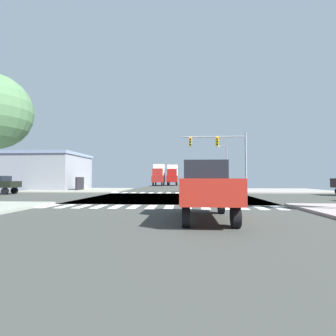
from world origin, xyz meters
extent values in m
cube|color=#383B36|center=(0.00, 0.00, -0.03)|extent=(14.00, 90.00, 0.05)
cube|color=#383B36|center=(0.00, 0.00, -0.03)|extent=(90.00, 12.00, 0.05)
cube|color=gray|center=(13.00, 12.00, 0.07)|extent=(12.00, 12.00, 0.14)
cube|color=gray|center=(-13.00, 12.00, 0.07)|extent=(12.00, 12.00, 0.14)
cube|color=white|center=(-6.75, -7.30, 0.00)|extent=(0.50, 2.00, 0.01)
cube|color=white|center=(-5.75, -7.30, 0.00)|extent=(0.50, 2.00, 0.01)
cube|color=white|center=(-4.75, -7.30, 0.00)|extent=(0.50, 2.00, 0.01)
cube|color=white|center=(-3.75, -7.30, 0.00)|extent=(0.50, 2.00, 0.01)
cube|color=white|center=(-2.75, -7.30, 0.00)|extent=(0.50, 2.00, 0.01)
cube|color=white|center=(-1.75, -7.30, 0.00)|extent=(0.50, 2.00, 0.01)
cube|color=white|center=(-0.75, -7.30, 0.00)|extent=(0.50, 2.00, 0.01)
cube|color=white|center=(0.25, -7.30, 0.00)|extent=(0.50, 2.00, 0.01)
cube|color=white|center=(1.25, -7.30, 0.00)|extent=(0.50, 2.00, 0.01)
cube|color=white|center=(2.25, -7.30, 0.00)|extent=(0.50, 2.00, 0.01)
cube|color=white|center=(3.25, -7.30, 0.00)|extent=(0.50, 2.00, 0.01)
cube|color=white|center=(4.25, -7.30, 0.00)|extent=(0.50, 2.00, 0.01)
cube|color=white|center=(5.25, -7.30, 0.00)|extent=(0.50, 2.00, 0.01)
cube|color=white|center=(6.25, -7.30, 0.00)|extent=(0.50, 2.00, 0.01)
cube|color=white|center=(-6.75, 7.30, 0.00)|extent=(0.50, 2.00, 0.01)
cube|color=white|center=(-5.75, 7.30, 0.00)|extent=(0.50, 2.00, 0.01)
cube|color=white|center=(-4.75, 7.30, 0.00)|extent=(0.50, 2.00, 0.01)
cube|color=white|center=(-3.75, 7.30, 0.00)|extent=(0.50, 2.00, 0.01)
cube|color=white|center=(-2.75, 7.30, 0.00)|extent=(0.50, 2.00, 0.01)
cube|color=white|center=(-1.75, 7.30, 0.00)|extent=(0.50, 2.00, 0.01)
cube|color=white|center=(-0.75, 7.30, 0.00)|extent=(0.50, 2.00, 0.01)
cube|color=white|center=(0.25, 7.30, 0.00)|extent=(0.50, 2.00, 0.01)
cube|color=white|center=(1.25, 7.30, 0.00)|extent=(0.50, 2.00, 0.01)
cube|color=white|center=(2.25, 7.30, 0.00)|extent=(0.50, 2.00, 0.01)
cube|color=white|center=(3.25, 7.30, 0.00)|extent=(0.50, 2.00, 0.01)
cube|color=white|center=(4.25, 7.30, 0.00)|extent=(0.50, 2.00, 0.01)
cube|color=white|center=(5.25, 7.30, 0.00)|extent=(0.50, 2.00, 0.01)
cube|color=white|center=(6.25, 7.30, 0.00)|extent=(0.50, 2.00, 0.01)
cylinder|color=gray|center=(7.83, 7.36, 3.35)|extent=(0.20, 0.20, 6.70)
cylinder|color=gray|center=(4.36, 7.36, 6.30)|extent=(6.95, 0.14, 0.14)
cube|color=yellow|center=(4.71, 7.36, 5.75)|extent=(0.32, 0.40, 1.00)
sphere|color=red|center=(4.71, 7.11, 6.06)|extent=(0.22, 0.22, 0.22)
sphere|color=black|center=(4.71, 7.11, 5.75)|extent=(0.22, 0.22, 0.22)
sphere|color=black|center=(4.71, 7.11, 5.44)|extent=(0.22, 0.22, 0.22)
cube|color=yellow|center=(1.72, 7.36, 5.75)|extent=(0.32, 0.40, 1.00)
sphere|color=red|center=(1.72, 7.11, 6.06)|extent=(0.22, 0.22, 0.22)
sphere|color=black|center=(1.72, 7.11, 5.75)|extent=(0.22, 0.22, 0.22)
sphere|color=black|center=(1.72, 7.11, 5.44)|extent=(0.22, 0.22, 0.22)
cylinder|color=gray|center=(7.99, 21.92, 3.58)|extent=(0.16, 0.16, 7.15)
cylinder|color=gray|center=(7.29, 21.92, 7.05)|extent=(1.40, 0.10, 0.10)
ellipsoid|color=silver|center=(6.59, 21.92, 7.00)|extent=(0.60, 0.32, 0.20)
cube|color=gray|center=(-19.26, 14.48, 2.42)|extent=(10.40, 9.27, 4.85)
cube|color=slate|center=(-19.26, 14.48, 5.05)|extent=(10.70, 9.57, 0.40)
cube|color=black|center=(-12.55, 10.84, 0.90)|extent=(0.24, 2.20, 1.80)
cylinder|color=black|center=(1.20, -9.82, 0.37)|extent=(0.26, 0.74, 0.74)
cylinder|color=black|center=(2.80, -9.82, 0.37)|extent=(0.26, 0.74, 0.74)
cylinder|color=black|center=(1.20, -13.29, 0.37)|extent=(0.26, 0.74, 0.74)
cylinder|color=black|center=(2.80, -13.29, 0.37)|extent=(0.26, 0.74, 0.74)
cube|color=#A5241A|center=(2.00, -11.55, 1.17)|extent=(2.00, 5.10, 0.86)
cube|color=black|center=(2.00, -10.66, 1.97)|extent=(1.76, 1.79, 0.75)
cylinder|color=black|center=(-1.04, 36.41, 0.40)|extent=(0.26, 0.80, 0.80)
cylinder|color=black|center=(-2.96, 36.41, 0.40)|extent=(0.26, 0.80, 0.80)
cylinder|color=black|center=(-1.04, 41.31, 0.40)|extent=(0.26, 0.80, 0.80)
cylinder|color=black|center=(-2.96, 41.31, 0.40)|extent=(0.26, 0.80, 0.80)
cube|color=maroon|center=(-2.00, 38.86, 1.54)|extent=(2.40, 7.20, 1.49)
cube|color=white|center=(-2.00, 39.94, 3.57)|extent=(2.30, 4.18, 2.56)
cube|color=maroon|center=(-2.00, 36.70, 3.03)|extent=(2.11, 2.02, 1.49)
cylinder|color=black|center=(-4.04, 34.06, 0.40)|extent=(0.26, 0.80, 0.80)
cylinder|color=black|center=(-5.96, 34.06, 0.40)|extent=(0.26, 0.80, 0.80)
cylinder|color=black|center=(-4.04, 38.95, 0.40)|extent=(0.26, 0.80, 0.80)
cylinder|color=black|center=(-5.96, 38.95, 0.40)|extent=(0.26, 0.80, 0.80)
cube|color=maroon|center=(-5.00, 36.51, 1.54)|extent=(2.40, 7.20, 1.49)
cube|color=white|center=(-5.00, 37.59, 3.57)|extent=(2.30, 4.18, 2.56)
cube|color=maroon|center=(-5.00, 34.35, 3.03)|extent=(2.11, 2.02, 1.49)
cylinder|color=black|center=(-16.81, 4.22, 0.34)|extent=(0.68, 0.26, 0.68)
cylinder|color=black|center=(-16.81, 2.78, 0.34)|extent=(0.68, 0.26, 0.68)
camera|label=1|loc=(1.21, -21.84, 1.59)|focal=27.70mm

